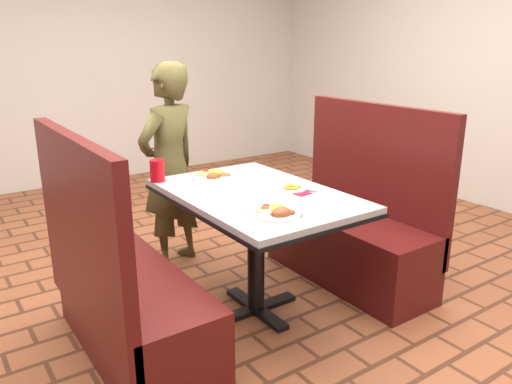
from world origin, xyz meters
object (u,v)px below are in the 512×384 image
booth_bench_right (354,232)px  red_tumbler (157,171)px  booth_bench_left (124,299)px  diner_person (169,167)px  plantain_plate (292,188)px  near_dinner_plate (276,210)px  far_dinner_plate (213,174)px  dining_table (256,208)px

booth_bench_right → red_tumbler: size_ratio=9.07×
booth_bench_left → booth_bench_right: bearing=0.0°
diner_person → plantain_plate: bearing=84.2°
booth_bench_left → booth_bench_right: (1.60, 0.00, 0.00)m
booth_bench_right → near_dinner_plate: booth_bench_right is taller
booth_bench_right → near_dinner_plate: bearing=-158.3°
near_dinner_plate → booth_bench_right: bearing=21.7°
near_dinner_plate → far_dinner_plate: 0.78m
booth_bench_left → diner_person: diner_person is taller
plantain_plate → dining_table: bearing=156.9°
booth_bench_right → plantain_plate: bearing=-172.4°
far_dinner_plate → red_tumbler: bearing=159.9°
plantain_plate → booth_bench_right: bearing=7.6°
dining_table → near_dinner_plate: (-0.14, -0.37, 0.12)m
far_dinner_plate → booth_bench_right: bearing=-25.7°
dining_table → far_dinner_plate: 0.42m
far_dinner_plate → diner_person: bearing=96.2°
far_dinner_plate → plantain_plate: bearing=-64.5°
diner_person → far_dinner_plate: diner_person is taller
red_tumbler → dining_table: bearing=-55.4°
booth_bench_left → near_dinner_plate: bearing=-29.3°
dining_table → diner_person: 0.93m
diner_person → near_dinner_plate: 1.30m
dining_table → booth_bench_left: size_ratio=1.01×
dining_table → diner_person: size_ratio=0.84×
dining_table → plantain_plate: 0.23m
diner_person → plantain_plate: (0.29, -1.01, 0.04)m
dining_table → booth_bench_right: (0.80, 0.00, -0.32)m
red_tumbler → plantain_plate: bearing=-47.6°
dining_table → plantain_plate: plantain_plate is taller
dining_table → booth_bench_left: 0.86m
dining_table → diner_person: diner_person is taller
near_dinner_plate → plantain_plate: (0.33, 0.29, -0.02)m
dining_table → booth_bench_right: 0.86m
dining_table → booth_bench_left: bearing=180.0°
dining_table → near_dinner_plate: near_dinner_plate is taller
diner_person → red_tumbler: size_ratio=10.87×
dining_table → far_dinner_plate: size_ratio=4.41×
dining_table → near_dinner_plate: size_ratio=4.96×
diner_person → plantain_plate: size_ratio=8.87×
booth_bench_right → diner_person: diner_person is taller
dining_table → far_dinner_plate: far_dinner_plate is taller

